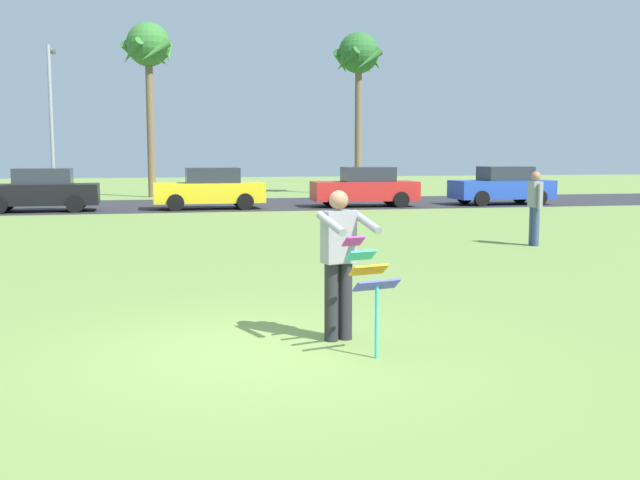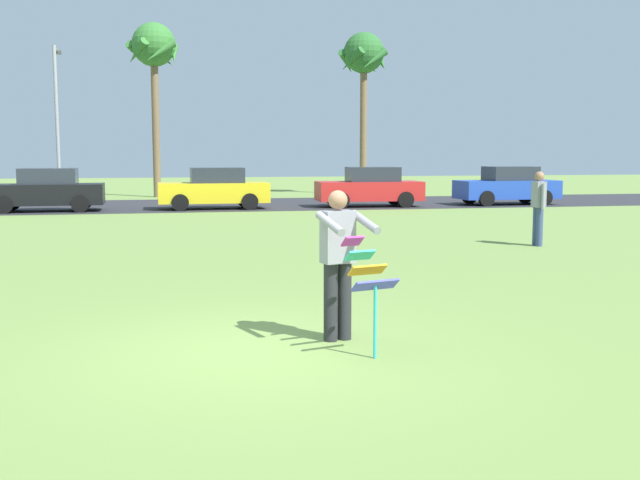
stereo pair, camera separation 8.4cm
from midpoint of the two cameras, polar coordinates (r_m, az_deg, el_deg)
The scene contains 12 objects.
ground_plane at distance 8.20m, azimuth -4.68°, elevation -8.54°, with size 120.00×120.00×0.00m, color olive.
road_strip at distance 31.50m, azimuth -10.32°, elevation 2.64°, with size 120.00×8.00×0.01m, color #2D2D33.
person_kite_flyer at distance 8.49m, azimuth 1.20°, elevation -1.45°, with size 0.65×0.74×1.73m.
kite_held at distance 7.91m, azimuth 3.46°, elevation -2.71°, with size 0.53×0.70×1.25m.
parked_car_black at distance 29.36m, azimuth -20.68°, elevation 3.54°, with size 4.24×1.91×1.60m.
parked_car_yellow at distance 29.10m, azimuth -8.52°, elevation 3.87°, with size 4.22×1.88×1.60m.
parked_car_red at distance 30.15m, azimuth 3.39°, elevation 4.03°, with size 4.25×1.94×1.60m.
parked_car_blue at distance 32.27m, azimuth 13.70°, elevation 4.02°, with size 4.25×1.93×1.60m.
palm_tree_right_near at distance 37.96m, azimuth -13.05°, elevation 13.84°, with size 2.58×2.71×8.42m.
palm_tree_centre_far at distance 39.70m, azimuth 2.90°, elevation 13.60°, with size 2.58×2.71×8.36m.
streetlight_pole at distance 36.59m, azimuth -19.92°, elevation 9.15°, with size 0.24×1.65×7.00m.
person_walker_near at distance 18.03m, azimuth 15.98°, elevation 2.53°, with size 0.24×0.57×1.73m.
Camera 1 is at (-1.06, -7.84, 2.14)m, focal length 41.84 mm.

